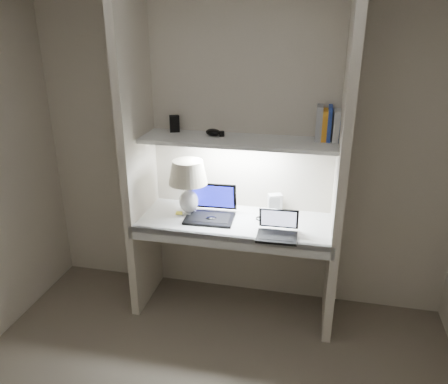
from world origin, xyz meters
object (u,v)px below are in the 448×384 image
(laptop_main, at_px, (211,210))
(book_row, at_px, (332,124))
(speaker, at_px, (275,203))
(laptop_netbook, at_px, (278,230))
(table_lamp, at_px, (188,179))

(laptop_main, distance_m, book_row, 1.07)
(laptop_main, distance_m, speaker, 0.50)
(laptop_netbook, distance_m, book_row, 0.83)
(laptop_main, height_order, book_row, book_row)
(laptop_main, bearing_deg, book_row, 9.91)
(laptop_main, height_order, speaker, laptop_main)
(laptop_main, height_order, laptop_netbook, laptop_main)
(book_row, bearing_deg, laptop_main, -167.77)
(table_lamp, relative_size, laptop_main, 1.15)
(laptop_main, relative_size, speaker, 2.61)
(laptop_main, relative_size, book_row, 1.53)
(table_lamp, distance_m, laptop_netbook, 0.77)
(table_lamp, xyz_separation_m, book_row, (1.01, 0.17, 0.42))
(laptop_main, bearing_deg, laptop_netbook, -23.60)
(table_lamp, distance_m, book_row, 1.10)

